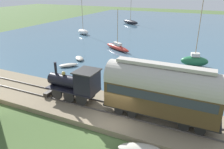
# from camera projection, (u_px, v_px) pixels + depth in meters

# --- Properties ---
(ground_plane) EXTENTS (200.00, 200.00, 0.00)m
(ground_plane) POSITION_uv_depth(u_px,v_px,m) (115.00, 125.00, 16.89)
(ground_plane) COLOR #476033
(harbor_water) EXTENTS (80.00, 80.00, 0.01)m
(harbor_water) POSITION_uv_depth(u_px,v_px,m) (189.00, 30.00, 54.35)
(harbor_water) COLOR #426075
(harbor_water) RESTS_ON ground
(rail_embankment) EXTENTS (5.59, 56.00, 0.56)m
(rail_embankment) POSITION_uv_depth(u_px,v_px,m) (122.00, 114.00, 18.05)
(rail_embankment) COLOR #84755B
(rail_embankment) RESTS_ON ground
(steam_locomotive) EXTENTS (2.07, 5.22, 3.23)m
(steam_locomotive) POSITION_uv_depth(u_px,v_px,m) (77.00, 83.00, 19.02)
(steam_locomotive) COLOR black
(steam_locomotive) RESTS_ON rail_embankment
(passenger_coach) EXTENTS (2.27, 8.58, 4.48)m
(passenger_coach) POSITION_uv_depth(u_px,v_px,m) (161.00, 90.00, 15.82)
(passenger_coach) COLOR black
(passenger_coach) RESTS_ON rail_embankment
(sailboat_green) EXTENTS (2.25, 3.80, 9.40)m
(sailboat_green) POSITION_uv_depth(u_px,v_px,m) (194.00, 60.00, 29.36)
(sailboat_green) COLOR #236B42
(sailboat_green) RESTS_ON harbor_water
(sailboat_black) EXTENTS (4.40, 6.16, 7.52)m
(sailboat_black) POSITION_uv_depth(u_px,v_px,m) (130.00, 22.00, 63.21)
(sailboat_black) COLOR black
(sailboat_black) RESTS_ON harbor_water
(sailboat_white) EXTENTS (2.76, 3.72, 9.61)m
(sailboat_white) POSITION_uv_depth(u_px,v_px,m) (83.00, 31.00, 49.35)
(sailboat_white) COLOR white
(sailboat_white) RESTS_ON harbor_water
(sailboat_red) EXTENTS (3.94, 5.80, 6.75)m
(sailboat_red) POSITION_uv_depth(u_px,v_px,m) (117.00, 47.00, 37.04)
(sailboat_red) COLOR #B72D23
(sailboat_red) RESTS_ON harbor_water
(rowboat_far_out) EXTENTS (2.00, 2.87, 0.36)m
(rowboat_far_out) POSITION_uv_depth(u_px,v_px,m) (174.00, 72.00, 26.93)
(rowboat_far_out) COLOR #B7B2A3
(rowboat_far_out) RESTS_ON harbor_water
(rowboat_mid_harbor) EXTENTS (2.25, 2.25, 0.45)m
(rowboat_mid_harbor) POSITION_uv_depth(u_px,v_px,m) (79.00, 58.00, 32.07)
(rowboat_mid_harbor) COLOR #B7B2A3
(rowboat_mid_harbor) RESTS_ON harbor_water
(rowboat_near_shore) EXTENTS (2.47, 2.47, 0.41)m
(rowboat_near_shore) POSITION_uv_depth(u_px,v_px,m) (68.00, 65.00, 29.33)
(rowboat_near_shore) COLOR #B7B2A3
(rowboat_near_shore) RESTS_ON harbor_water
(beached_dinghy) EXTENTS (1.88, 3.00, 0.44)m
(beached_dinghy) POSITION_uv_depth(u_px,v_px,m) (140.00, 149.00, 14.12)
(beached_dinghy) COLOR #B7B2A3
(beached_dinghy) RESTS_ON ground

